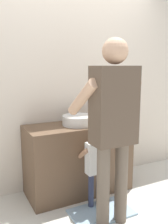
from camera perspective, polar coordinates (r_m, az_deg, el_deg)
The scene contains 9 objects.
ground_plane at distance 3.01m, azimuth 1.38°, elevation -19.67°, with size 14.00×14.00×0.00m, color silver.
back_wall at distance 3.17m, azimuth -3.89°, elevation 7.53°, with size 4.40×0.08×2.70m.
vanity_cabinet at distance 3.07m, azimuth -1.29°, elevation -10.41°, with size 1.23×0.54×0.83m, color brown.
sink_basin at distance 2.92m, azimuth -1.16°, elevation -1.82°, with size 0.39×0.39×0.11m.
faucet at distance 3.12m, azimuth -3.01°, elevation -0.58°, with size 0.18×0.14×0.18m.
toothbrush_cup at distance 3.20m, azimuth 4.85°, elevation -0.87°, with size 0.07×0.07×0.21m.
bath_mat at distance 2.82m, azimuth 3.97°, elevation -21.73°, with size 0.64×0.40×0.02m, color #99B7CC.
child_toddler at distance 2.71m, azimuth 2.47°, elevation -11.33°, with size 0.26×0.26×0.85m.
adult_parent at distance 2.29m, azimuth 6.53°, elevation -1.22°, with size 0.54×0.57×1.75m.
Camera 1 is at (-1.24, -2.29, 1.51)m, focal length 40.30 mm.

